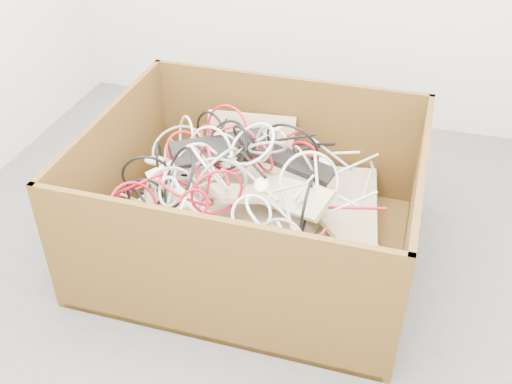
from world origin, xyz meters
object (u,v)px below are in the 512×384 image
(power_strip_left, at_px, (184,163))
(vga_plug, at_px, (319,204))
(cardboard_box, at_px, (250,224))
(power_strip_right, at_px, (182,199))

(power_strip_left, bearing_deg, vga_plug, -52.29)
(cardboard_box, relative_size, power_strip_left, 3.94)
(power_strip_left, relative_size, power_strip_right, 1.18)
(cardboard_box, relative_size, power_strip_right, 4.66)
(cardboard_box, distance_m, power_strip_right, 0.33)
(cardboard_box, xyz_separation_m, power_strip_left, (-0.31, 0.05, 0.21))
(cardboard_box, distance_m, power_strip_left, 0.38)
(cardboard_box, height_order, power_strip_left, cardboard_box)
(cardboard_box, relative_size, vga_plug, 28.71)
(power_strip_right, relative_size, vga_plug, 6.15)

